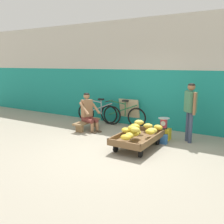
# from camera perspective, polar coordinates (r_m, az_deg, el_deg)

# --- Properties ---
(ground_plane) EXTENTS (80.00, 80.00, 0.00)m
(ground_plane) POSITION_cam_1_polar(r_m,az_deg,el_deg) (5.78, 0.10, -9.23)
(ground_plane) COLOR gray
(back_wall) EXTENTS (16.00, 0.30, 3.39)m
(back_wall) POSITION_cam_1_polar(r_m,az_deg,el_deg) (7.87, 10.38, 8.65)
(back_wall) COLOR #19847A
(back_wall) RESTS_ON ground
(banana_cart) EXTENTS (0.86, 1.45, 0.36)m
(banana_cart) POSITION_cam_1_polar(r_m,az_deg,el_deg) (5.99, 5.98, -6.14)
(banana_cart) COLOR brown
(banana_cart) RESTS_ON ground
(banana_pile) EXTENTS (0.85, 1.43, 0.26)m
(banana_pile) POSITION_cam_1_polar(r_m,az_deg,el_deg) (5.89, 6.24, -4.15)
(banana_pile) COLOR gold
(banana_pile) RESTS_ON banana_cart
(low_bench) EXTENTS (0.31, 1.10, 0.27)m
(low_bench) POSITION_cam_1_polar(r_m,az_deg,el_deg) (7.69, -5.78, -2.54)
(low_bench) COLOR olive
(low_bench) RESTS_ON ground
(vendor_seated) EXTENTS (0.73, 0.61, 1.14)m
(vendor_seated) POSITION_cam_1_polar(r_m,az_deg,el_deg) (7.54, -5.46, 0.05)
(vendor_seated) COLOR #9E704C
(vendor_seated) RESTS_ON ground
(plastic_crate) EXTENTS (0.36, 0.28, 0.30)m
(plastic_crate) POSITION_cam_1_polar(r_m,az_deg,el_deg) (6.80, 11.78, -4.99)
(plastic_crate) COLOR gold
(plastic_crate) RESTS_ON ground
(weighing_scale) EXTENTS (0.30, 0.30, 0.29)m
(weighing_scale) POSITION_cam_1_polar(r_m,az_deg,el_deg) (6.72, 11.88, -2.51)
(weighing_scale) COLOR #28282D
(weighing_scale) RESTS_ON plastic_crate
(bicycle_near_left) EXTENTS (1.66, 0.48, 0.86)m
(bicycle_near_left) POSITION_cam_1_polar(r_m,az_deg,el_deg) (8.43, -3.13, -0.22)
(bicycle_near_left) COLOR black
(bicycle_near_left) RESTS_ON ground
(bicycle_far_left) EXTENTS (1.66, 0.48, 0.86)m
(bicycle_far_left) POSITION_cam_1_polar(r_m,az_deg,el_deg) (8.10, 2.40, -0.69)
(bicycle_far_left) COLOR black
(bicycle_far_left) RESTS_ON ground
(sign_board) EXTENTS (0.70, 0.25, 0.88)m
(sign_board) POSITION_cam_1_polar(r_m,az_deg,el_deg) (8.19, 4.11, 0.01)
(sign_board) COLOR #C6B289
(sign_board) RESTS_ON ground
(customer_adult) EXTENTS (0.36, 0.39, 1.53)m
(customer_adult) POSITION_cam_1_polar(r_m,az_deg,el_deg) (6.57, 17.65, 1.33)
(customer_adult) COLOR #38425B
(customer_adult) RESTS_ON ground
(shopping_bag) EXTENTS (0.18, 0.12, 0.24)m
(shopping_bag) POSITION_cam_1_polar(r_m,az_deg,el_deg) (6.45, 11.83, -6.16)
(shopping_bag) COLOR #3370B7
(shopping_bag) RESTS_ON ground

